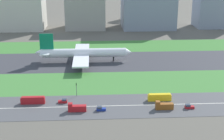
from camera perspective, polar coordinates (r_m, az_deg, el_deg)
name	(u,v)px	position (r m, az deg, el deg)	size (l,w,h in m)	color
ground_plane	(125,61)	(234.58, 2.17, 1.49)	(800.00, 800.00, 0.00)	#5B564C
runway	(125,61)	(234.56, 2.17, 1.50)	(280.00, 46.00, 0.10)	#38383D
grass_median_north	(120,46)	(273.88, 1.37, 4.00)	(280.00, 36.00, 0.10)	#3D7A33
grass_median_south	(132,82)	(195.94, 3.29, -2.01)	(280.00, 36.00, 0.10)	#427F38
highway	(139,105)	(166.59, 4.52, -5.86)	(280.00, 28.00, 0.10)	#4C4C4F
highway_centerline	(139,105)	(166.57, 4.52, -5.84)	(266.00, 0.50, 0.01)	silver
airliner	(82,53)	(231.94, -5.01, 2.83)	(65.00, 56.00, 19.70)	white
car_2	(101,109)	(160.30, -1.90, -6.49)	(4.40, 1.80, 2.00)	navy
truck_0	(164,106)	(163.26, 8.61, -5.93)	(8.40, 2.50, 4.00)	brown
truck_1	(77,108)	(160.16, -5.90, -6.31)	(8.40, 2.50, 4.00)	#B2191E
bus_0	(159,97)	(172.14, 7.91, -4.52)	(11.60, 2.50, 3.50)	yellow
car_1	(63,101)	(170.06, -8.13, -5.15)	(4.40, 1.80, 2.00)	#B2191E
car_0	(189,107)	(166.41, 12.71, -5.98)	(4.40, 1.80, 2.00)	#B2191E
bus_1	(33,100)	(171.62, -13.02, -4.91)	(11.60, 2.50, 3.50)	#B2191E
traffic_light	(76,88)	(175.70, -5.94, -3.08)	(0.36, 0.50, 7.20)	#4C4C51
terminal_building	(22,12)	(348.01, -14.76, 9.32)	(43.09, 33.43, 33.28)	beige
hangar_building	(85,13)	(341.48, -4.46, 9.51)	(38.31, 31.97, 31.08)	#9E998E
office_tower	(148,6)	(344.94, 6.01, 10.55)	(50.82, 38.39, 42.90)	gray
cargo_warehouse	(214,8)	(361.89, 16.62, 9.87)	(36.54, 27.78, 37.98)	gray
fuel_tank_west	(129,12)	(389.13, 2.77, 9.55)	(18.52, 18.52, 16.26)	silver
fuel_tank_centre	(154,13)	(393.49, 7.08, 9.33)	(19.41, 19.41, 13.49)	silver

